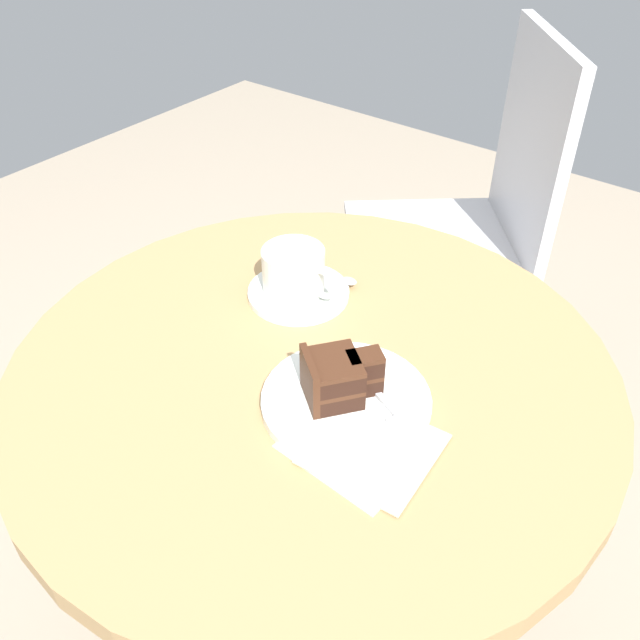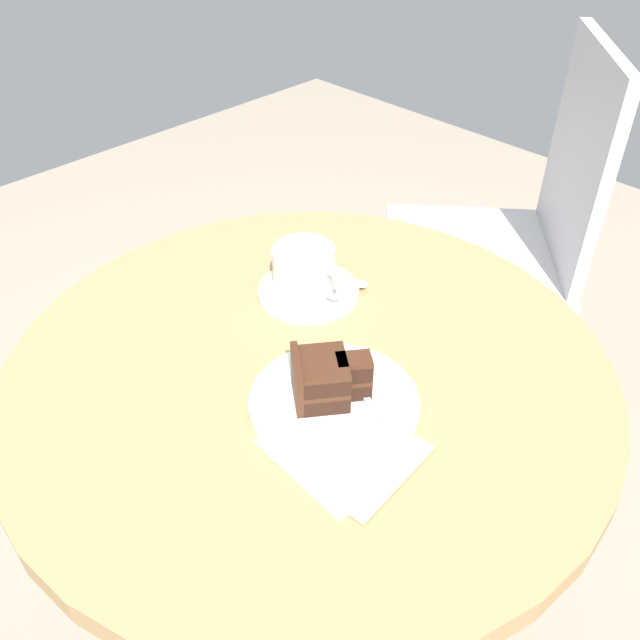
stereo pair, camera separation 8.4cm
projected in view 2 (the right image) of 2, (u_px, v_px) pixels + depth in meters
cafe_table at (309, 428)px, 0.91m from camera, size 0.75×0.75×0.71m
saucer at (308, 291)px, 0.95m from camera, size 0.14×0.14×0.01m
coffee_cup at (305, 269)px, 0.92m from camera, size 0.12×0.09×0.06m
teaspoon at (342, 277)px, 0.96m from camera, size 0.11×0.03×0.00m
cake_plate at (334, 402)px, 0.77m from camera, size 0.20×0.20×0.01m
cake_slice at (325, 379)px, 0.76m from camera, size 0.09×0.10×0.06m
fork at (370, 412)px, 0.75m from camera, size 0.14×0.07×0.00m
napkin at (347, 449)px, 0.73m from camera, size 0.16×0.15×0.00m
cafe_chair at (520, 223)px, 1.43m from camera, size 0.54×0.54×0.91m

